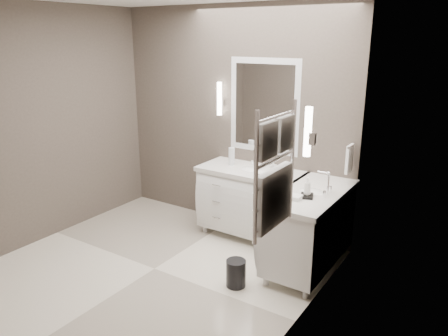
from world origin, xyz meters
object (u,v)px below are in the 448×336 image
Objects in this scene: towel_ladder at (274,177)px; waste_bin at (236,273)px; vanity_right at (310,225)px; vanity_back at (251,199)px.

towel_ladder reaches higher than waste_bin.
waste_bin is (-0.44, -0.71, -0.35)m from vanity_right.
towel_ladder is 3.34× the size of waste_bin.
towel_ladder is at bearing -80.16° from vanity_right.
vanity_right is 1.38× the size of towel_ladder.
vanity_back reaches higher than waste_bin.
vanity_right is 0.91m from waste_bin.
vanity_back is 2.16m from towel_ladder.
towel_ladder is (1.10, -1.63, 0.91)m from vanity_back.
vanity_back is 1.00× the size of vanity_right.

